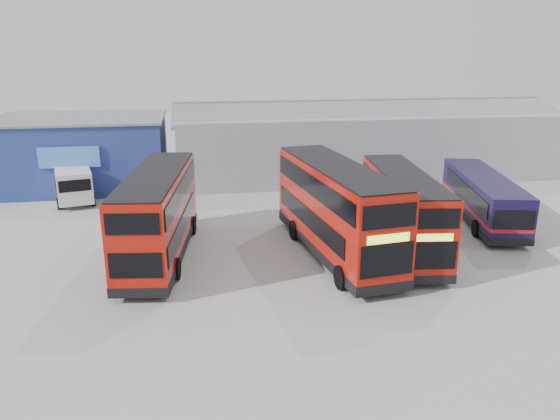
# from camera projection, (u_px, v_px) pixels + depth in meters

# --- Properties ---
(ground_plane) EXTENTS (120.00, 120.00, 0.00)m
(ground_plane) POSITION_uv_depth(u_px,v_px,m) (320.00, 268.00, 26.12)
(ground_plane) COLOR gray
(ground_plane) RESTS_ON ground
(office_block) EXTENTS (12.30, 8.32, 5.12)m
(office_block) POSITION_uv_depth(u_px,v_px,m) (81.00, 152.00, 40.26)
(office_block) COLOR navy
(office_block) RESTS_ON ground
(maintenance_shed) EXTENTS (30.50, 12.00, 5.89)m
(maintenance_shed) POSITION_uv_depth(u_px,v_px,m) (361.00, 139.00, 45.41)
(maintenance_shed) COLOR gray
(maintenance_shed) RESTS_ON ground
(double_decker_left) EXTENTS (3.73, 10.54, 4.37)m
(double_decker_left) POSITION_uv_depth(u_px,v_px,m) (158.00, 217.00, 26.67)
(double_decker_left) COLOR #A51209
(double_decker_left) RESTS_ON ground
(double_decker_centre) EXTENTS (4.09, 11.22, 4.65)m
(double_decker_centre) POSITION_uv_depth(u_px,v_px,m) (336.00, 211.00, 27.01)
(double_decker_centre) COLOR #A51209
(double_decker_centre) RESTS_ON ground
(double_decker_right) EXTENTS (3.30, 9.86, 4.10)m
(double_decker_right) POSITION_uv_depth(u_px,v_px,m) (403.00, 213.00, 27.67)
(double_decker_right) COLOR #A51209
(double_decker_right) RESTS_ON ground
(single_decker_blue) EXTENTS (4.34, 10.45, 2.77)m
(single_decker_blue) POSITION_uv_depth(u_px,v_px,m) (483.00, 199.00, 32.57)
(single_decker_blue) COLOR black
(single_decker_blue) RESTS_ON ground
(panel_van) EXTENTS (3.39, 5.78, 2.37)m
(panel_van) POSITION_uv_depth(u_px,v_px,m) (73.00, 181.00, 36.81)
(panel_van) COLOR white
(panel_van) RESTS_ON ground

